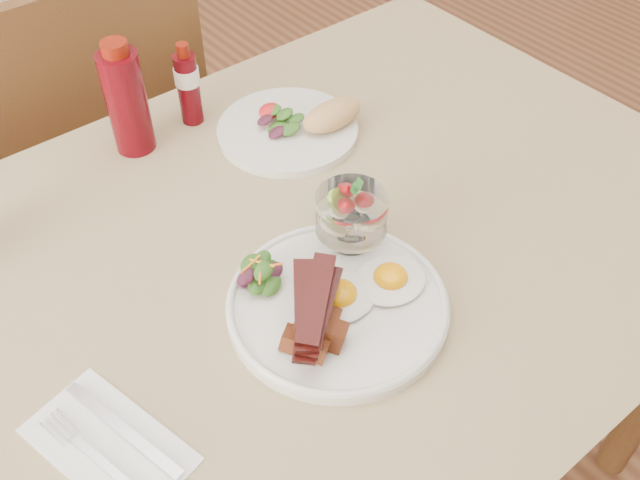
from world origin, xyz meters
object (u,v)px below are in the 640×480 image
at_px(table, 285,297).
at_px(ketchup_bottle, 126,100).
at_px(second_plate, 298,125).
at_px(fruit_cup, 351,213).
at_px(chair_far, 98,150).
at_px(main_plate, 338,306).
at_px(hot_sauce_bottle, 188,85).

distance_m(table, ketchup_bottle, 0.38).
distance_m(second_plate, ketchup_bottle, 0.27).
bearing_deg(fruit_cup, ketchup_bottle, 106.48).
relative_size(chair_far, ketchup_bottle, 5.04).
height_order(main_plate, hot_sauce_bottle, hot_sauce_bottle).
relative_size(fruit_cup, ketchup_bottle, 0.52).
bearing_deg(main_plate, ketchup_bottle, 94.35).
xyz_separation_m(chair_far, ketchup_bottle, (-0.04, -0.33, 0.31)).
bearing_deg(fruit_cup, main_plate, -138.98).
height_order(main_plate, ketchup_bottle, ketchup_bottle).
xyz_separation_m(second_plate, ketchup_bottle, (-0.22, 0.13, 0.07)).
bearing_deg(hot_sauce_bottle, ketchup_bottle, -178.13).
distance_m(fruit_cup, hot_sauce_bottle, 0.39).
height_order(fruit_cup, hot_sauce_bottle, hot_sauce_bottle).
height_order(main_plate, second_plate, second_plate).
bearing_deg(hot_sauce_bottle, table, -101.38).
relative_size(table, fruit_cup, 13.75).
bearing_deg(chair_far, second_plate, -68.39).
xyz_separation_m(chair_far, hot_sauce_bottle, (0.07, -0.32, 0.30)).
height_order(table, ketchup_bottle, ketchup_bottle).
relative_size(fruit_cup, second_plate, 0.42).
relative_size(chair_far, hot_sauce_bottle, 6.60).
distance_m(second_plate, hot_sauce_bottle, 0.19).
bearing_deg(ketchup_bottle, fruit_cup, -73.52).
bearing_deg(ketchup_bottle, table, -83.44).
bearing_deg(second_plate, ketchup_bottle, 148.73).
relative_size(main_plate, fruit_cup, 2.89).
bearing_deg(ketchup_bottle, second_plate, -31.27).
bearing_deg(ketchup_bottle, chair_far, 83.22).
bearing_deg(second_plate, fruit_cup, -112.74).
xyz_separation_m(table, chair_far, (0.00, 0.66, -0.14)).
xyz_separation_m(second_plate, hot_sauce_bottle, (-0.11, 0.14, 0.05)).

